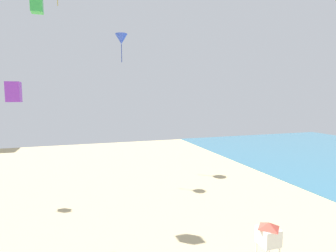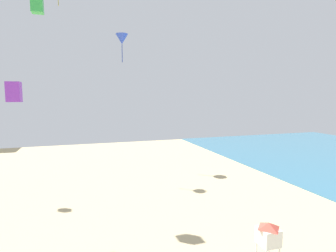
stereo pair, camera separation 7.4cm
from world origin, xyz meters
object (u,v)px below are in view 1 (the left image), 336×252
kite_purple_box (14,92)px  kite_blue_delta (121,39)px  lifeguard_stand (268,234)px  kite_green_box (37,4)px

kite_purple_box → kite_blue_delta: (9.79, 16.73, 7.48)m
kite_purple_box → lifeguard_stand: bearing=-29.1°
kite_green_box → kite_blue_delta: bearing=56.3°
lifeguard_stand → kite_blue_delta: kite_blue_delta is taller
kite_purple_box → kite_blue_delta: kite_blue_delta is taller
kite_green_box → lifeguard_stand: bearing=-42.0°
kite_blue_delta → lifeguard_stand: bearing=-79.4°
kite_purple_box → kite_blue_delta: 20.78m
kite_green_box → kite_blue_delta: kite_blue_delta is taller
lifeguard_stand → kite_green_box: kite_green_box is taller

